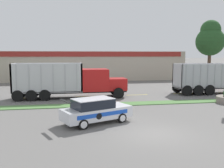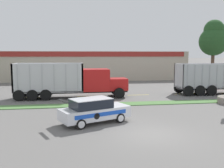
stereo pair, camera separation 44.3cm
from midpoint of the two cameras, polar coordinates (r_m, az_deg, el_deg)
name	(u,v)px [view 2 (the right image)]	position (r m, az deg, el deg)	size (l,w,h in m)	color
ground_plane	(150,134)	(14.21, 9.54, -11.21)	(600.00, 600.00, 0.00)	slate
grass_verge	(121,104)	(22.05, 2.73, -4.59)	(120.00, 1.54, 0.06)	#517F42
centre_line_3	(35,97)	(26.59, -16.64, -2.97)	(2.40, 0.14, 0.01)	yellow
centre_line_4	(88,96)	(26.38, -4.94, -2.79)	(2.40, 0.14, 0.01)	yellow
centre_line_5	(138,95)	(27.26, 6.47, -2.50)	(2.40, 0.14, 0.01)	yellow
centre_line_6	(185,94)	(29.13, 16.79, -2.15)	(2.40, 0.14, 0.01)	yellow
dump_truck_mid	(81,82)	(25.52, -6.69, 0.41)	(11.24, 2.73, 3.52)	black
rally_car	(94,110)	(16.01, -3.37, -6.01)	(4.78, 3.35, 1.64)	silver
store_building_backdrop	(84,65)	(46.58, -6.16, 4.34)	(35.29, 12.10, 4.90)	#BCB29E
tree_behind_left	(214,39)	(44.08, 22.49, 9.54)	(4.60, 4.60, 9.94)	brown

